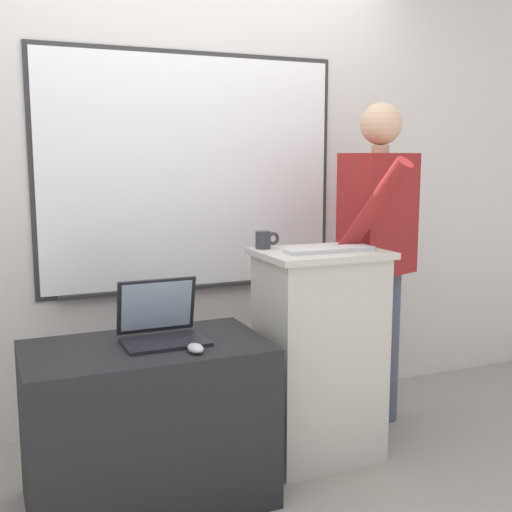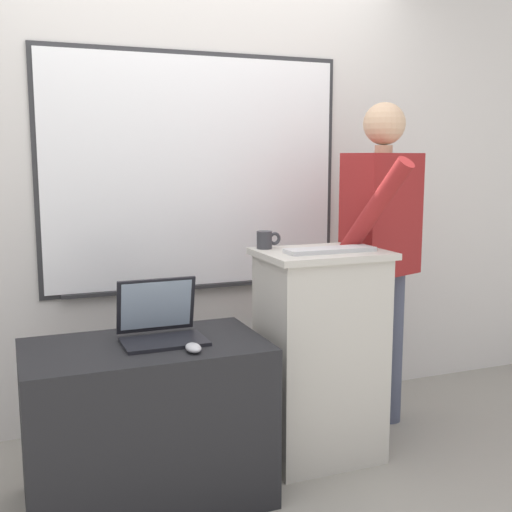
{
  "view_description": "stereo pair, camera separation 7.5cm",
  "coord_description": "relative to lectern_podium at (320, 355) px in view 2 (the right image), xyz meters",
  "views": [
    {
      "loc": [
        -1.03,
        -2.1,
        1.46
      ],
      "look_at": [
        0.08,
        0.48,
        1.02
      ],
      "focal_mm": 45.0,
      "sensor_mm": 36.0,
      "label": 1
    },
    {
      "loc": [
        -0.97,
        -2.13,
        1.46
      ],
      "look_at": [
        0.08,
        0.48,
        1.02
      ],
      "focal_mm": 45.0,
      "sensor_mm": 36.0,
      "label": 2
    }
  ],
  "objects": [
    {
      "name": "side_desk",
      "position": [
        -0.87,
        -0.09,
        -0.17
      ],
      "size": [
        0.99,
        0.57,
        0.69
      ],
      "color": "black",
      "rests_on": "ground_plane"
    },
    {
      "name": "laptop",
      "position": [
        -0.79,
        -0.05,
        0.25
      ],
      "size": [
        0.34,
        0.28,
        0.25
      ],
      "color": "black",
      "rests_on": "side_desk"
    },
    {
      "name": "coffee_mug",
      "position": [
        -0.22,
        0.16,
        0.55
      ],
      "size": [
        0.12,
        0.07,
        0.08
      ],
      "color": "#333338",
      "rests_on": "lectern_podium"
    },
    {
      "name": "wireless_keyboard",
      "position": [
        0.01,
        -0.06,
        0.52
      ],
      "size": [
        0.43,
        0.12,
        0.02
      ],
      "color": "silver",
      "rests_on": "lectern_podium"
    },
    {
      "name": "lectern_podium",
      "position": [
        0.0,
        0.0,
        0.0
      ],
      "size": [
        0.59,
        0.45,
        1.02
      ],
      "color": "#BCB7AD",
      "rests_on": "ground_plane"
    },
    {
      "name": "back_wall",
      "position": [
        -0.42,
        0.8,
        0.9
      ],
      "size": [
        6.4,
        0.17,
        2.84
      ],
      "color": "silver",
      "rests_on": "ground_plane"
    },
    {
      "name": "person_presenter",
      "position": [
        0.45,
        0.19,
        0.49
      ],
      "size": [
        0.6,
        0.66,
        1.73
      ],
      "rotation": [
        0.0,
        0.0,
        0.34
      ],
      "color": "#474C60",
      "rests_on": "ground_plane"
    },
    {
      "name": "computer_mouse_by_laptop",
      "position": [
        -0.71,
        -0.27,
        0.19
      ],
      "size": [
        0.06,
        0.1,
        0.03
      ],
      "color": "#BCBCC1",
      "rests_on": "side_desk"
    }
  ]
}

